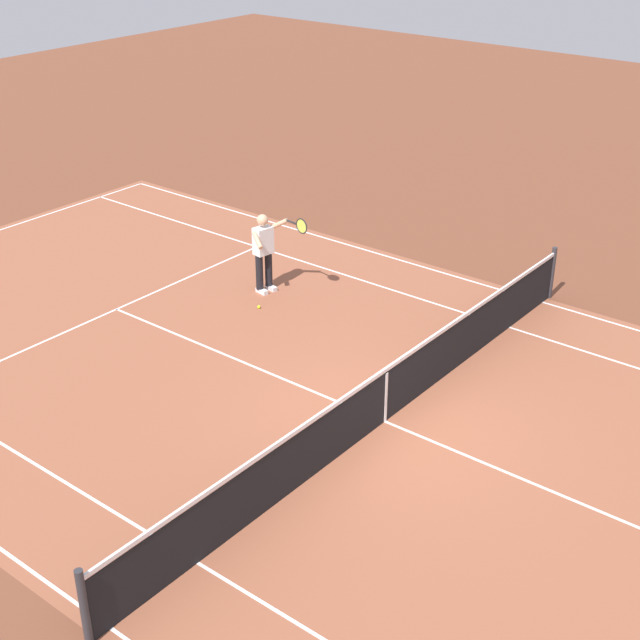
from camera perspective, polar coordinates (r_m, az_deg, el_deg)
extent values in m
plane|color=brown|center=(14.40, 4.06, -6.36)|extent=(60.00, 60.00, 0.00)
cube|color=#935138|center=(14.40, 4.06, -6.35)|extent=(24.20, 11.40, 0.00)
cube|color=white|center=(18.65, 13.76, 1.11)|extent=(23.80, 0.05, 0.01)
cube|color=white|center=(11.29, -13.00, -18.29)|extent=(23.80, 0.05, 0.01)
cube|color=white|center=(17.51, 11.76, -0.44)|extent=(23.80, 0.05, 0.01)
cube|color=white|center=(11.91, -7.71, -14.83)|extent=(23.80, 0.05, 0.01)
cube|color=white|center=(18.27, -12.64, 0.67)|extent=(0.05, 8.22, 0.01)
cube|color=white|center=(14.40, 4.06, -6.34)|extent=(12.80, 0.05, 0.01)
cylinder|color=#2D2D33|center=(18.69, 14.34, 2.90)|extent=(0.10, 0.10, 1.08)
cylinder|color=#2D2D33|center=(10.80, -14.57, -17.08)|extent=(0.10, 0.10, 1.08)
cube|color=black|center=(14.17, 4.11, -4.87)|extent=(0.02, 11.60, 0.88)
cube|color=white|center=(13.91, 4.18, -3.08)|extent=(0.04, 11.60, 0.06)
cube|color=white|center=(14.17, 4.11, -4.87)|extent=(0.04, 0.06, 0.88)
cylinder|color=black|center=(18.40, -3.82, 3.02)|extent=(0.15, 0.15, 0.74)
cube|color=white|center=(18.52, -3.66, 1.82)|extent=(0.29, 0.15, 0.09)
cylinder|color=black|center=(18.54, -3.24, 3.23)|extent=(0.15, 0.15, 0.74)
cube|color=white|center=(18.66, -3.09, 2.03)|extent=(0.29, 0.15, 0.09)
cube|color=white|center=(18.21, -3.59, 5.00)|extent=(0.30, 0.41, 0.56)
sphere|color=#DBAA84|center=(18.06, -3.63, 6.28)|extent=(0.23, 0.23, 0.23)
cylinder|color=#DBAA84|center=(17.88, -3.94, 5.00)|extent=(0.40, 0.27, 0.26)
cylinder|color=#DBAA84|center=(18.13, -2.58, 6.04)|extent=(0.43, 0.16, 0.30)
cylinder|color=#232326|center=(17.91, -1.78, 6.15)|extent=(0.28, 0.08, 0.04)
torus|color=#232326|center=(17.70, -1.16, 5.91)|extent=(0.31, 0.07, 0.31)
cylinder|color=#C6D84C|center=(17.70, -1.16, 5.91)|extent=(0.27, 0.05, 0.27)
sphere|color=#CCE01E|center=(17.89, -3.85, 0.83)|extent=(0.07, 0.07, 0.07)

